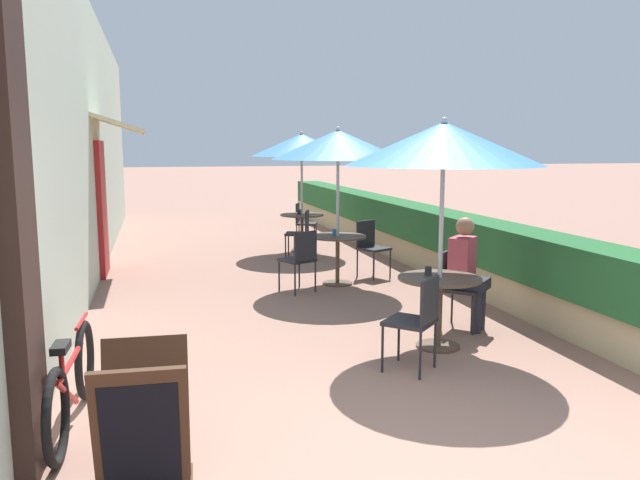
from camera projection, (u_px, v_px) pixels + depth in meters
ground_plane at (422, 467)px, 3.95m from camera, size 120.00×120.00×0.00m
cafe_facade_wall at (92, 141)px, 10.18m from camera, size 0.98×15.30×4.20m
planter_hedge at (393, 225)px, 11.78m from camera, size 0.60×14.30×1.01m
patio_table_near at (439, 295)px, 6.23m from camera, size 0.83×0.83×0.72m
patio_umbrella_near at (444, 144)px, 6.01m from camera, size 1.92×1.92×2.29m
cafe_chair_near_left at (456, 282)px, 6.92m from camera, size 0.57×0.57×0.87m
seated_patron_near_left at (467, 268)px, 6.83m from camera, size 0.51×0.51×1.25m
cafe_chair_near_right at (418, 316)px, 5.55m from camera, size 0.57×0.57×0.87m
coffee_cup_near at (428, 271)px, 6.29m from camera, size 0.07×0.07×0.09m
patio_table_mid at (338, 248)px, 9.12m from camera, size 0.83×0.83×0.72m
patio_umbrella_mid at (338, 145)px, 8.89m from camera, size 1.92×1.92×2.29m
cafe_chair_mid_left at (370, 244)px, 9.66m from camera, size 0.53×0.53×0.87m
cafe_chair_mid_right at (300, 256)px, 8.58m from camera, size 0.53×0.53×0.87m
coffee_cup_mid at (335, 232)px, 9.16m from camera, size 0.07×0.07×0.09m
patio_table_far at (302, 224)px, 11.97m from camera, size 0.83×0.83×0.72m
patio_umbrella_far at (302, 145)px, 11.74m from camera, size 1.92×1.92×2.29m
cafe_chair_far_left at (301, 230)px, 11.22m from camera, size 0.51×0.51×0.87m
cafe_chair_far_right at (303, 220)px, 12.72m from camera, size 0.51×0.51×0.87m
coffee_cup_far at (299, 212)px, 11.96m from camera, size 0.07×0.07×0.09m
bicycle_leaning at (72, 383)px, 4.47m from camera, size 0.15×1.73×0.72m
menu_board at (144, 424)px, 3.61m from camera, size 0.56×0.66×0.86m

